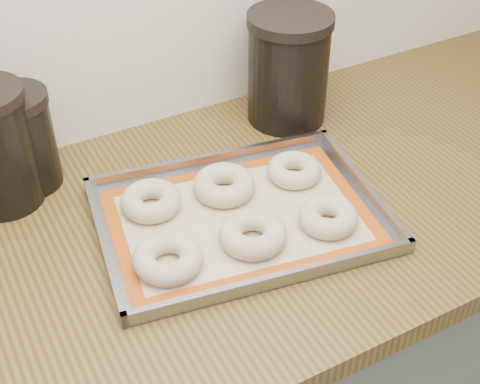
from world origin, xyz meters
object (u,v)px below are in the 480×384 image
bagel_back_right (294,170)px  bagel_front_mid (253,234)px  bagel_front_left (168,258)px  canister_right (288,68)px  baking_tray (240,217)px  bagel_back_mid (224,185)px  canister_mid (22,140)px  bagel_front_right (328,217)px  bagel_back_left (151,201)px

bagel_back_right → bagel_front_mid: bearing=-142.5°
bagel_front_left → canister_right: 0.48m
bagel_back_right → canister_right: size_ratio=0.43×
baking_tray → bagel_back_mid: 0.07m
bagel_back_right → canister_mid: bearing=152.4°
bagel_front_right → bagel_back_mid: bearing=125.7°
baking_tray → bagel_front_mid: bagel_front_mid is taller
bagel_front_left → bagel_back_mid: (0.16, 0.12, 0.00)m
bagel_back_left → canister_right: bearing=22.3°
bagel_back_mid → bagel_back_right: bearing=-8.2°
baking_tray → canister_right: size_ratio=2.31×
bagel_front_mid → canister_mid: size_ratio=0.61×
canister_mid → bagel_back_left: bearing=-48.3°
canister_mid → canister_right: canister_right is taller
bagel_front_right → canister_right: size_ratio=0.44×
bagel_front_right → bagel_back_left: (-0.24, 0.17, 0.00)m
bagel_back_left → canister_mid: (-0.16, 0.18, 0.07)m
baking_tray → bagel_back_left: (-0.12, 0.09, 0.02)m
bagel_front_left → bagel_front_mid: 0.14m
bagel_front_right → bagel_front_left: bearing=172.3°
canister_mid → bagel_front_right: bearing=-41.7°
bagel_back_left → canister_right: canister_right is taller
bagel_front_mid → canister_right: size_ratio=0.49×
bagel_back_left → bagel_back_right: 0.26m
baking_tray → canister_mid: (-0.28, 0.27, 0.08)m
baking_tray → canister_right: canister_right is taller
baking_tray → bagel_front_right: size_ratio=5.24×
bagel_back_right → canister_mid: 0.47m
bagel_back_mid → bagel_front_mid: bearing=-97.6°
baking_tray → bagel_back_mid: size_ratio=4.76×
bagel_back_mid → bagel_back_right: 0.13m
bagel_front_mid → bagel_back_right: 0.19m
bagel_front_left → bagel_back_left: size_ratio=1.06×
bagel_front_mid → bagel_back_left: bearing=125.3°
bagel_back_right → canister_mid: (-0.41, 0.22, 0.07)m
bagel_front_mid → canister_right: canister_right is taller
bagel_front_left → bagel_front_mid: bearing=-6.0°
canister_mid → bagel_front_left: bearing=-68.1°
bagel_back_left → canister_right: size_ratio=0.46×
bagel_front_left → canister_right: (0.38, 0.28, 0.09)m
baking_tray → canister_mid: 0.39m
bagel_front_left → bagel_front_mid: size_ratio=0.99×
bagel_back_right → baking_tray: bearing=-159.5°
baking_tray → bagel_front_mid: size_ratio=4.69×
bagel_front_right → canister_right: canister_right is taller
canister_right → bagel_front_left: bearing=-143.5°
bagel_front_right → canister_mid: 0.53m
bagel_front_left → canister_mid: 0.35m
bagel_front_left → canister_mid: bearing=111.9°
bagel_front_left → canister_right: canister_right is taller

